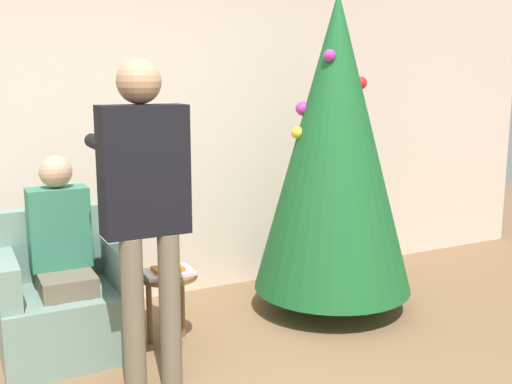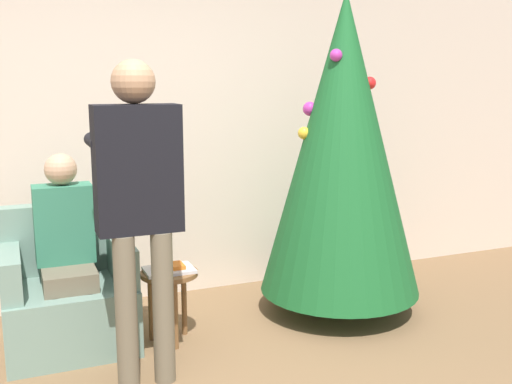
{
  "view_description": "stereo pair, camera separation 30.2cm",
  "coord_description": "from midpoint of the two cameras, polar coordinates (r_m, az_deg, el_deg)",
  "views": [
    {
      "loc": [
        -1.23,
        -2.17,
        1.68
      ],
      "look_at": [
        0.45,
        1.1,
        1.0
      ],
      "focal_mm": 42.0,
      "sensor_mm": 36.0,
      "label": 1
    },
    {
      "loc": [
        -0.96,
        -2.3,
        1.68
      ],
      "look_at": [
        0.45,
        1.1,
        1.0
      ],
      "focal_mm": 42.0,
      "sensor_mm": 36.0,
      "label": 2
    }
  ],
  "objects": [
    {
      "name": "wall_back",
      "position": [
        4.61,
        -13.46,
        6.13
      ],
      "size": [
        8.0,
        0.06,
        2.7
      ],
      "color": "beige",
      "rests_on": "ground_plane"
    },
    {
      "name": "christmas_tree",
      "position": [
        4.31,
        5.53,
        4.49
      ],
      "size": [
        1.16,
        1.16,
        2.3
      ],
      "color": "brown",
      "rests_on": "ground_plane"
    },
    {
      "name": "armchair",
      "position": [
        4.04,
        -19.84,
        -9.83
      ],
      "size": [
        0.79,
        0.71,
        0.88
      ],
      "color": "gray",
      "rests_on": "ground_plane"
    },
    {
      "name": "person_seated",
      "position": [
        3.91,
        -20.12,
        -5.04
      ],
      "size": [
        0.36,
        0.46,
        1.24
      ],
      "color": "#6B604C",
      "rests_on": "ground_plane"
    },
    {
      "name": "person_standing",
      "position": [
        3.26,
        -13.17,
        -0.15
      ],
      "size": [
        0.47,
        0.57,
        1.8
      ],
      "color": "#6B604C",
      "rests_on": "ground_plane"
    },
    {
      "name": "side_stool",
      "position": [
        3.93,
        -10.55,
        -8.86
      ],
      "size": [
        0.37,
        0.37,
        0.47
      ],
      "color": "brown",
      "rests_on": "ground_plane"
    },
    {
      "name": "laptop",
      "position": [
        3.89,
        -10.6,
        -7.53
      ],
      "size": [
        0.31,
        0.23,
        0.02
      ],
      "color": "silver",
      "rests_on": "side_stool"
    },
    {
      "name": "book",
      "position": [
        3.89,
        -10.61,
        -7.22
      ],
      "size": [
        0.19,
        0.14,
        0.02
      ],
      "color": "orange",
      "rests_on": "laptop"
    }
  ]
}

